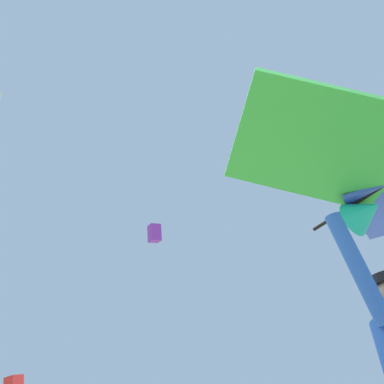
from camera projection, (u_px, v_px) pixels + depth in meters
The scene contains 2 objects.
held_stunt_kite at pixel (371, 184), 2.48m from camera, with size 2.21×1.25×0.44m.
distant_kite_purple_low_left at pixel (154, 233), 27.56m from camera, with size 1.15×1.10×1.50m.
Camera 1 is at (-1.72, -1.11, 0.64)m, focal length 35.89 mm.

